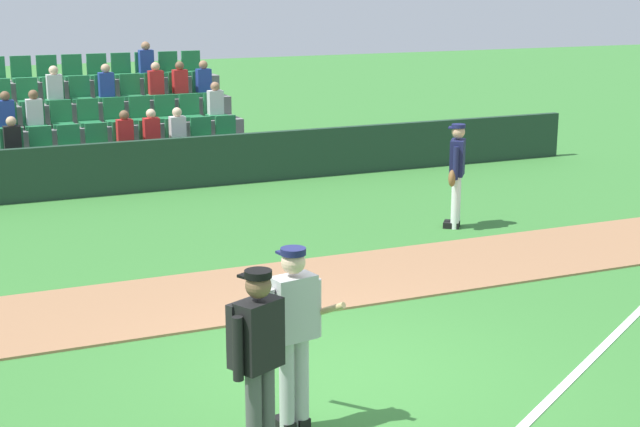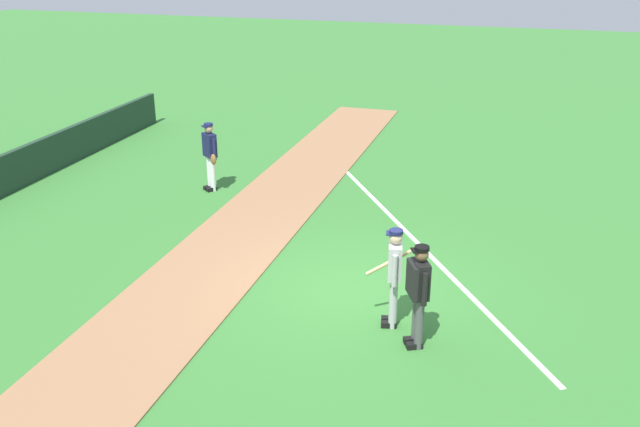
{
  "view_description": "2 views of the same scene",
  "coord_description": "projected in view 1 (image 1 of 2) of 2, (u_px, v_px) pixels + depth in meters",
  "views": [
    {
      "loc": [
        -3.99,
        -8.49,
        4.08
      ],
      "look_at": [
        0.57,
        2.01,
        1.25
      ],
      "focal_mm": 53.29,
      "sensor_mm": 36.0,
      "label": 1
    },
    {
      "loc": [
        -11.32,
        -2.81,
        6.25
      ],
      "look_at": [
        1.1,
        0.94,
        1.02
      ],
      "focal_mm": 39.61,
      "sensor_mm": 36.0,
      "label": 2
    }
  ],
  "objects": [
    {
      "name": "ground_plane",
      "position": [
        346.0,
        374.0,
        10.08
      ],
      "size": [
        80.0,
        80.0,
        0.0
      ],
      "primitive_type": "plane",
      "color": "#387A33"
    },
    {
      "name": "dugout_fence",
      "position": [
        137.0,
        167.0,
        18.58
      ],
      "size": [
        20.0,
        0.16,
        1.02
      ],
      "primitive_type": "cube",
      "color": "#1E3828",
      "rests_on": "ground"
    },
    {
      "name": "stadium_bleachers",
      "position": [
        113.0,
        137.0,
        20.56
      ],
      "size": [
        5.55,
        3.8,
        2.7
      ],
      "color": "slate",
      "rests_on": "ground"
    },
    {
      "name": "foul_line_chalk",
      "position": [
        603.0,
        347.0,
        10.8
      ],
      "size": [
        10.16,
        6.55,
        0.01
      ],
      "primitive_type": "cube",
      "rotation": [
        0.0,
        0.0,
        0.57
      ],
      "color": "white",
      "rests_on": "ground"
    },
    {
      "name": "umpire_home_plate",
      "position": [
        258.0,
        356.0,
        7.97
      ],
      "size": [
        0.54,
        0.43,
        1.76
      ],
      "color": "#4C4C4C",
      "rests_on": "ground"
    },
    {
      "name": "runner_navy_jersey",
      "position": [
        456.0,
        172.0,
        15.79
      ],
      "size": [
        0.52,
        0.54,
        1.76
      ],
      "color": "white",
      "rests_on": "ground"
    },
    {
      "name": "batter_grey_jersey",
      "position": [
        294.0,
        332.0,
        8.61
      ],
      "size": [
        0.73,
        0.73,
        1.76
      ],
      "color": "#B2B2B2",
      "rests_on": "ground"
    },
    {
      "name": "infield_dirt_path",
      "position": [
        253.0,
        292.0,
        12.69
      ],
      "size": [
        28.0,
        2.21,
        0.03
      ],
      "primitive_type": "cube",
      "color": "#9E704C",
      "rests_on": "ground"
    }
  ]
}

